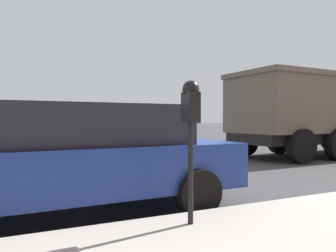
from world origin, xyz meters
name	(u,v)px	position (x,y,z in m)	size (l,w,h in m)	color
ground_plane	(92,194)	(0.00, 0.00, 0.00)	(220.00, 220.00, 0.00)	#424244
parking_meter	(191,114)	(-2.62, -0.51, 1.37)	(0.21, 0.19, 1.58)	black
car_blue	(82,156)	(-1.06, 0.38, 0.80)	(2.21, 4.61, 1.52)	navy
dump_truck	(319,109)	(2.66, -8.85, 1.70)	(3.01, 6.95, 3.13)	black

